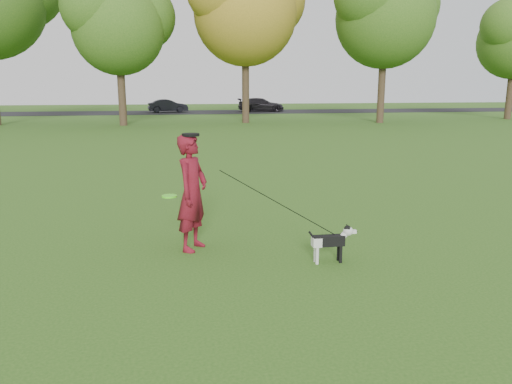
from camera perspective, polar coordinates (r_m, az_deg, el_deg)
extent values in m
plane|color=#285116|center=(7.82, -2.73, -6.95)|extent=(120.00, 120.00, 0.00)
cube|color=black|center=(47.42, -8.38, 9.00)|extent=(120.00, 7.00, 0.02)
imported|color=#610D12|center=(7.82, -7.30, -0.09)|extent=(0.70, 0.80, 1.83)
cube|color=black|center=(7.39, 8.27, -5.52)|extent=(0.47, 0.14, 0.15)
cube|color=silver|center=(7.34, 6.94, -5.67)|extent=(0.13, 0.15, 0.14)
cylinder|color=silver|center=(7.36, 7.01, -7.24)|extent=(0.05, 0.05, 0.26)
cylinder|color=silver|center=(7.45, 6.79, -6.99)|extent=(0.05, 0.05, 0.26)
cylinder|color=black|center=(7.46, 9.65, -7.05)|extent=(0.05, 0.05, 0.26)
cylinder|color=black|center=(7.55, 9.40, -6.80)|extent=(0.05, 0.05, 0.26)
cylinder|color=silver|center=(7.44, 9.83, -5.14)|extent=(0.15, 0.09, 0.17)
sphere|color=silver|center=(7.44, 10.48, -4.41)|extent=(0.14, 0.14, 0.14)
sphere|color=black|center=(7.43, 10.43, -4.19)|extent=(0.11, 0.11, 0.11)
cube|color=silver|center=(7.47, 11.03, -4.47)|extent=(0.09, 0.06, 0.05)
sphere|color=black|center=(7.49, 11.40, -4.44)|extent=(0.03, 0.03, 0.03)
cone|color=black|center=(7.38, 10.54, -3.96)|extent=(0.05, 0.05, 0.06)
cone|color=black|center=(7.45, 10.34, -3.80)|extent=(0.05, 0.05, 0.06)
cylinder|color=black|center=(7.31, 6.60, -5.23)|extent=(0.16, 0.03, 0.21)
cylinder|color=black|center=(7.42, 9.49, -5.11)|extent=(0.10, 0.10, 0.02)
imported|color=black|center=(47.39, -10.03, 9.67)|extent=(3.74, 1.74, 1.19)
imported|color=#242026|center=(48.09, 0.56, 9.94)|extent=(4.49, 2.07, 1.27)
cylinder|color=#54F81F|center=(7.66, -9.88, -0.47)|extent=(0.23, 0.23, 0.02)
cylinder|color=black|center=(7.68, -7.48, 6.51)|extent=(0.27, 0.27, 0.04)
cylinder|color=#38281C|center=(33.00, -15.09, 11.00)|extent=(0.48, 0.48, 4.20)
sphere|color=#426B1E|center=(33.22, -15.52, 18.49)|extent=(5.60, 5.60, 5.60)
cylinder|color=#38281C|center=(34.19, -1.20, 12.14)|extent=(0.48, 0.48, 5.04)
sphere|color=#A58426|center=(34.57, -1.24, 20.80)|extent=(6.72, 6.72, 6.72)
cylinder|color=#38281C|center=(35.18, 14.15, 11.61)|extent=(0.48, 0.48, 4.83)
sphere|color=#426B1E|center=(35.51, 14.60, 19.68)|extent=(6.44, 6.44, 6.44)
cylinder|color=#38281C|center=(42.38, 27.03, 10.14)|extent=(0.48, 0.48, 3.99)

